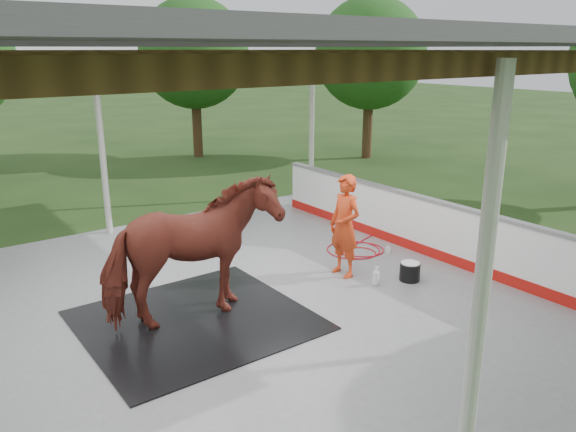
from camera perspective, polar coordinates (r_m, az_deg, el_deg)
ground at (r=9.04m, az=-7.63°, el=-9.53°), size 100.00×100.00×0.00m
concrete_slab at (r=9.03m, az=-7.63°, el=-9.39°), size 12.00×10.00×0.05m
pavilion_structure at (r=8.12m, az=-8.73°, el=16.47°), size 12.60×10.60×4.05m
dasher_board at (r=11.55m, az=12.65°, el=-0.75°), size 0.16×8.00×1.15m
tree_belt at (r=9.06m, az=-9.70°, el=15.30°), size 28.00×28.00×5.80m
rubber_mat at (r=8.66m, az=-9.38°, el=-10.39°), size 3.18×2.98×0.02m
horse at (r=8.23m, az=-9.73°, el=-3.65°), size 2.61×1.33×2.14m
handler at (r=9.93m, az=5.80°, el=-1.01°), size 0.46×0.68×1.84m
wash_bucket at (r=10.11m, az=12.28°, el=-5.50°), size 0.36×0.36×0.33m
soap_bottle_a at (r=9.82m, az=8.93°, el=-6.01°), size 0.13×0.13×0.34m
soap_bottle_b at (r=11.32m, az=10.15°, el=-3.31°), size 0.13×0.13×0.20m
hose_coil at (r=11.42m, az=7.05°, el=-3.47°), size 1.48×1.08×0.02m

